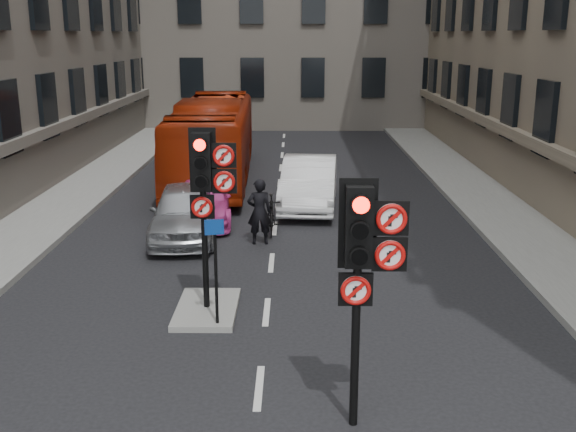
{
  "coord_description": "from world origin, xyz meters",
  "views": [
    {
      "loc": [
        0.54,
        -7.54,
        5.41
      ],
      "look_at": [
        0.45,
        2.8,
        2.6
      ],
      "focal_mm": 42.0,
      "sensor_mm": 36.0,
      "label": 1
    }
  ],
  "objects_px": {
    "car_pink": "(203,201)",
    "bus_red": "(213,140)",
    "signal_far": "(207,180)",
    "motorcycle": "(271,214)",
    "info_sign": "(215,257)",
    "signal_near": "(364,253)",
    "motorcyclist": "(259,212)",
    "car_silver": "(184,212)",
    "car_white": "(309,183)"
  },
  "relations": [
    {
      "from": "motorcycle",
      "to": "info_sign",
      "type": "relative_size",
      "value": 0.84
    },
    {
      "from": "motorcycle",
      "to": "motorcyclist",
      "type": "bearing_deg",
      "value": -105.92
    },
    {
      "from": "signal_far",
      "to": "info_sign",
      "type": "xyz_separation_m",
      "value": [
        0.21,
        -0.81,
        -1.26
      ]
    },
    {
      "from": "car_silver",
      "to": "car_white",
      "type": "height_order",
      "value": "car_white"
    },
    {
      "from": "motorcycle",
      "to": "car_pink",
      "type": "bearing_deg",
      "value": 148.07
    },
    {
      "from": "car_silver",
      "to": "car_pink",
      "type": "height_order",
      "value": "car_silver"
    },
    {
      "from": "motorcycle",
      "to": "motorcyclist",
      "type": "distance_m",
      "value": 1.19
    },
    {
      "from": "signal_far",
      "to": "car_pink",
      "type": "bearing_deg",
      "value": 98.74
    },
    {
      "from": "signal_far",
      "to": "car_white",
      "type": "bearing_deg",
      "value": 75.84
    },
    {
      "from": "car_silver",
      "to": "motorcyclist",
      "type": "relative_size",
      "value": 2.42
    },
    {
      "from": "signal_far",
      "to": "info_sign",
      "type": "height_order",
      "value": "signal_far"
    },
    {
      "from": "car_white",
      "to": "car_pink",
      "type": "xyz_separation_m",
      "value": [
        -3.2,
        -1.64,
        -0.19
      ]
    },
    {
      "from": "motorcycle",
      "to": "info_sign",
      "type": "height_order",
      "value": "info_sign"
    },
    {
      "from": "car_pink",
      "to": "bus_red",
      "type": "relative_size",
      "value": 0.37
    },
    {
      "from": "motorcyclist",
      "to": "signal_near",
      "type": "bearing_deg",
      "value": 94.69
    },
    {
      "from": "car_silver",
      "to": "info_sign",
      "type": "relative_size",
      "value": 2.1
    },
    {
      "from": "bus_red",
      "to": "info_sign",
      "type": "relative_size",
      "value": 5.42
    },
    {
      "from": "signal_far",
      "to": "motorcycle",
      "type": "relative_size",
      "value": 2.08
    },
    {
      "from": "car_silver",
      "to": "info_sign",
      "type": "xyz_separation_m",
      "value": [
        1.54,
        -5.93,
        0.71
      ]
    },
    {
      "from": "signal_far",
      "to": "bus_red",
      "type": "distance_m",
      "value": 12.76
    },
    {
      "from": "motorcyclist",
      "to": "info_sign",
      "type": "bearing_deg",
      "value": 76.77
    },
    {
      "from": "bus_red",
      "to": "motorcycle",
      "type": "relative_size",
      "value": 6.43
    },
    {
      "from": "signal_near",
      "to": "car_pink",
      "type": "distance_m",
      "value": 11.64
    },
    {
      "from": "car_white",
      "to": "car_silver",
      "type": "bearing_deg",
      "value": -131.41
    },
    {
      "from": "signal_far",
      "to": "car_pink",
      "type": "relative_size",
      "value": 0.87
    },
    {
      "from": "car_white",
      "to": "bus_red",
      "type": "distance_m",
      "value": 5.47
    },
    {
      "from": "car_white",
      "to": "motorcycle",
      "type": "height_order",
      "value": "car_white"
    },
    {
      "from": "car_white",
      "to": "motorcycle",
      "type": "relative_size",
      "value": 2.8
    },
    {
      "from": "signal_near",
      "to": "bus_red",
      "type": "xyz_separation_m",
      "value": [
        -3.99,
        16.63,
        -1.04
      ]
    },
    {
      "from": "car_pink",
      "to": "signal_near",
      "type": "bearing_deg",
      "value": -77.26
    },
    {
      "from": "car_white",
      "to": "car_pink",
      "type": "relative_size",
      "value": 1.17
    },
    {
      "from": "car_pink",
      "to": "motorcycle",
      "type": "relative_size",
      "value": 2.4
    },
    {
      "from": "bus_red",
      "to": "motorcycle",
      "type": "bearing_deg",
      "value": -72.83
    },
    {
      "from": "car_silver",
      "to": "car_pink",
      "type": "distance_m",
      "value": 1.78
    },
    {
      "from": "info_sign",
      "to": "signal_far",
      "type": "bearing_deg",
      "value": 93.16
    },
    {
      "from": "car_silver",
      "to": "info_sign",
      "type": "distance_m",
      "value": 6.17
    },
    {
      "from": "bus_red",
      "to": "info_sign",
      "type": "xyz_separation_m",
      "value": [
        1.6,
        -13.44,
        -0.1
      ]
    },
    {
      "from": "car_white",
      "to": "motorcycle",
      "type": "distance_m",
      "value": 3.09
    },
    {
      "from": "motorcyclist",
      "to": "signal_far",
      "type": "bearing_deg",
      "value": 73.12
    },
    {
      "from": "signal_near",
      "to": "car_silver",
      "type": "height_order",
      "value": "signal_near"
    },
    {
      "from": "motorcycle",
      "to": "info_sign",
      "type": "xyz_separation_m",
      "value": [
        -0.82,
        -6.46,
        0.92
      ]
    },
    {
      "from": "signal_near",
      "to": "car_pink",
      "type": "xyz_separation_m",
      "value": [
        -3.66,
        10.87,
        -1.98
      ]
    },
    {
      "from": "signal_far",
      "to": "car_white",
      "type": "height_order",
      "value": "signal_far"
    },
    {
      "from": "signal_far",
      "to": "motorcyclist",
      "type": "bearing_deg",
      "value": 80.65
    },
    {
      "from": "signal_near",
      "to": "car_silver",
      "type": "xyz_separation_m",
      "value": [
        -3.92,
        9.12,
        -1.85
      ]
    },
    {
      "from": "car_white",
      "to": "bus_red",
      "type": "bearing_deg",
      "value": 134.89
    },
    {
      "from": "signal_far",
      "to": "car_pink",
      "type": "height_order",
      "value": "signal_far"
    },
    {
      "from": "signal_near",
      "to": "bus_red",
      "type": "height_order",
      "value": "signal_near"
    },
    {
      "from": "signal_far",
      "to": "motorcycle",
      "type": "xyz_separation_m",
      "value": [
        1.03,
        5.65,
        -2.19
      ]
    },
    {
      "from": "car_pink",
      "to": "motorcyclist",
      "type": "relative_size",
      "value": 2.33
    }
  ]
}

